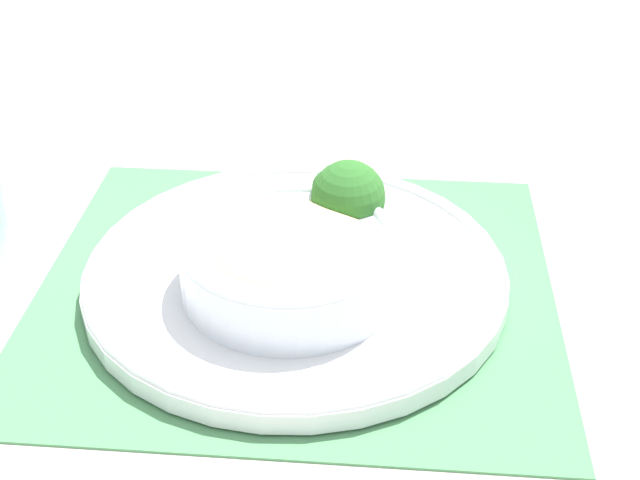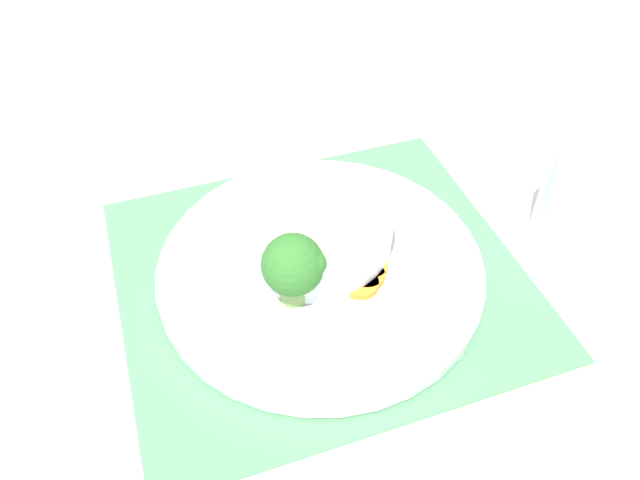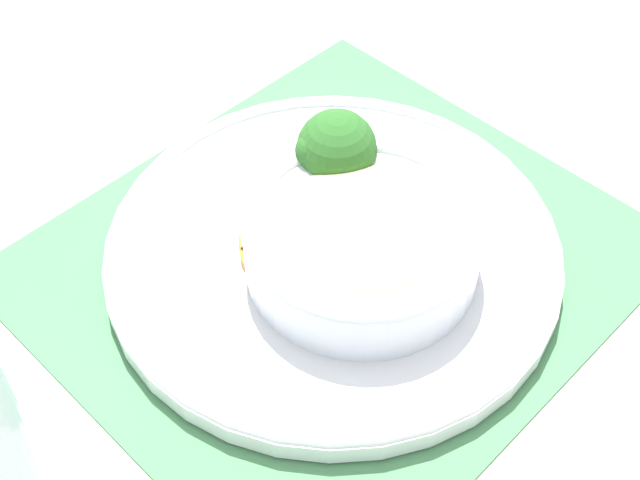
# 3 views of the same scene
# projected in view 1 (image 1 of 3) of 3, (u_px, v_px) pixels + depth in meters

# --- Properties ---
(ground_plane) EXTENTS (4.00, 4.00, 0.00)m
(ground_plane) POSITION_uv_depth(u_px,v_px,m) (296.00, 288.00, 0.70)
(ground_plane) COLOR beige
(placemat) EXTENTS (0.41, 0.38, 0.00)m
(placemat) POSITION_uv_depth(u_px,v_px,m) (296.00, 286.00, 0.70)
(placemat) COLOR #4C8C59
(placemat) RESTS_ON ground_plane
(plate) EXTENTS (0.33, 0.33, 0.02)m
(plate) POSITION_uv_depth(u_px,v_px,m) (296.00, 272.00, 0.69)
(plate) COLOR silver
(plate) RESTS_ON placemat
(bowl) EXTENTS (0.16, 0.16, 0.05)m
(bowl) POSITION_uv_depth(u_px,v_px,m) (286.00, 258.00, 0.65)
(bowl) COLOR silver
(bowl) RESTS_ON plate
(broccoli_floret) EXTENTS (0.06, 0.06, 0.07)m
(broccoli_floret) POSITION_uv_depth(u_px,v_px,m) (348.00, 199.00, 0.69)
(broccoli_floret) COLOR #759E51
(broccoli_floret) RESTS_ON plate
(carrot_slice_near) EXTENTS (0.04, 0.04, 0.01)m
(carrot_slice_near) POSITION_uv_depth(u_px,v_px,m) (269.00, 233.00, 0.73)
(carrot_slice_near) COLOR orange
(carrot_slice_near) RESTS_ON plate
(carrot_slice_middle) EXTENTS (0.04, 0.04, 0.01)m
(carrot_slice_middle) POSITION_uv_depth(u_px,v_px,m) (256.00, 238.00, 0.72)
(carrot_slice_middle) COLOR orange
(carrot_slice_middle) RESTS_ON plate
(carrot_slice_far) EXTENTS (0.04, 0.04, 0.01)m
(carrot_slice_far) POSITION_uv_depth(u_px,v_px,m) (245.00, 244.00, 0.71)
(carrot_slice_far) COLOR orange
(carrot_slice_far) RESTS_ON plate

